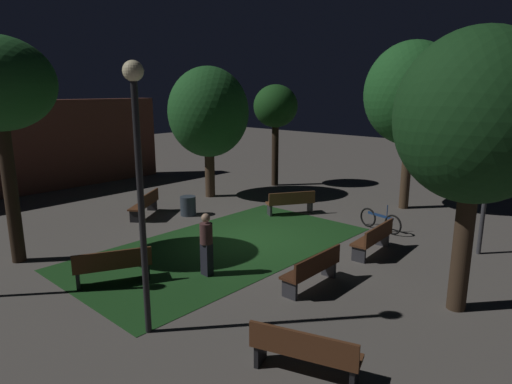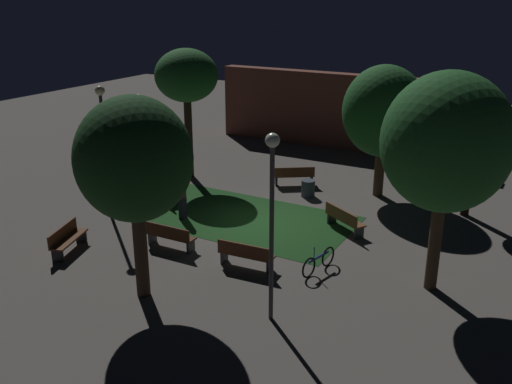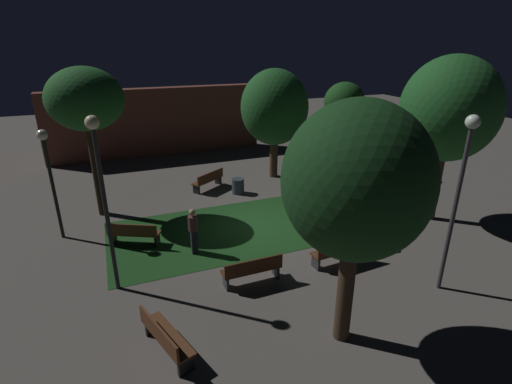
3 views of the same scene
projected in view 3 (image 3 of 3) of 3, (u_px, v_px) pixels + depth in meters
ground_plane at (257, 227)px, 14.93m from camera, size 60.00×60.00×0.00m
grass_lawn at (230, 230)px, 14.69m from camera, size 8.97×4.70×0.01m
bench_corner at (252, 269)px, 11.30m from camera, size 1.81×0.50×0.88m
bench_path_side at (339, 251)px, 12.30m from camera, size 1.83×0.61×0.88m
bench_front_left at (317, 196)px, 16.55m from camera, size 1.78×1.36×0.88m
bench_front_right at (209, 180)px, 18.53m from camera, size 1.76×1.41×0.88m
bench_back_row at (133, 233)px, 13.42m from camera, size 1.82×1.23×0.88m
bench_near_trees at (164, 337)px, 8.74m from camera, size 1.02×1.86×0.88m
tree_left_canopy at (356, 183)px, 7.94m from camera, size 3.15×3.15×5.76m
tree_back_left at (275, 108)px, 19.13m from camera, size 3.38×3.38×5.50m
tree_tall_center at (344, 103)px, 19.83m from camera, size 2.07×2.07×4.79m
tree_near_wall at (85, 101)px, 14.34m from camera, size 2.82×2.82×5.89m
tree_lawn_side at (449, 110)px, 14.03m from camera, size 3.54×3.54×6.33m
lamp_post_near_wall at (49, 165)px, 13.12m from camera, size 0.36×0.36×4.01m
lamp_post_plaza_west at (461, 179)px, 10.02m from camera, size 0.36×0.36×5.07m
lamp_post_plaza_east at (101, 179)px, 9.99m from camera, size 0.36×0.36×5.06m
trash_bin at (238, 186)px, 18.08m from camera, size 0.58×0.58×0.71m
bicycle at (375, 231)px, 13.83m from camera, size 0.42×1.66×0.93m
pedestrian at (193, 230)px, 12.82m from camera, size 0.32×0.32×1.61m
building_wall_backdrop at (157, 122)px, 23.61m from camera, size 12.91×0.80×4.10m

